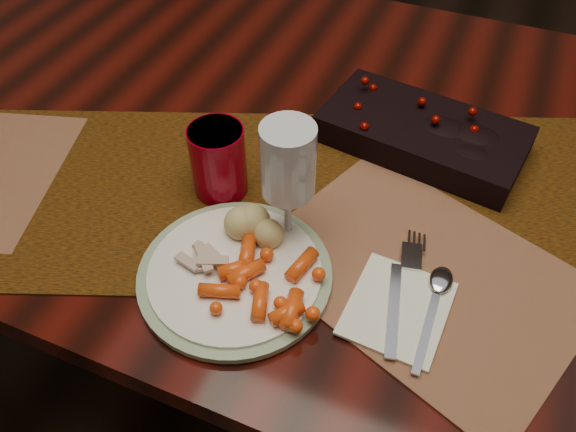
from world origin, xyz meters
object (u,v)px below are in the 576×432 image
at_px(dinner_plate, 235,273).
at_px(turkey_shreds, 205,259).
at_px(red_cup, 218,161).
at_px(mashed_potatoes, 256,218).
at_px(napkin, 398,308).
at_px(dining_table, 339,276).
at_px(centerpiece, 423,130).
at_px(wine_glass, 288,188).
at_px(placemat_main, 422,273).
at_px(baby_carrots, 266,278).

xyz_separation_m(dinner_plate, turkey_shreds, (-0.04, -0.01, 0.02)).
height_order(turkey_shreds, red_cup, red_cup).
distance_m(dinner_plate, mashed_potatoes, 0.08).
relative_size(napkin, red_cup, 1.24).
xyz_separation_m(dining_table, centerpiece, (0.10, 0.03, 0.41)).
bearing_deg(wine_glass, turkey_shreds, -127.69).
xyz_separation_m(centerpiece, placemat_main, (0.07, -0.25, -0.03)).
bearing_deg(red_cup, mashed_potatoes, -36.28).
bearing_deg(wine_glass, red_cup, 159.34).
xyz_separation_m(dinner_plate, wine_glass, (0.04, 0.09, 0.08)).
xyz_separation_m(placemat_main, turkey_shreds, (-0.26, -0.11, 0.03)).
distance_m(red_cup, wine_glass, 0.14).
bearing_deg(mashed_potatoes, napkin, -11.10).
height_order(dining_table, red_cup, red_cup).
distance_m(dining_table, centerpiece, 0.42).
height_order(baby_carrots, turkey_shreds, baby_carrots).
bearing_deg(centerpiece, turkey_shreds, -118.67).
xyz_separation_m(placemat_main, mashed_potatoes, (-0.23, -0.03, 0.04)).
bearing_deg(placemat_main, wine_glass, -156.08).
distance_m(placemat_main, red_cup, 0.32).
relative_size(dining_table, napkin, 13.20).
distance_m(turkey_shreds, red_cup, 0.16).
xyz_separation_m(turkey_shreds, red_cup, (-0.05, 0.15, 0.03)).
bearing_deg(placemat_main, napkin, -81.63).
relative_size(baby_carrots, wine_glass, 0.59).
height_order(centerpiece, wine_glass, wine_glass).
relative_size(turkey_shreds, red_cup, 0.71).
bearing_deg(baby_carrots, placemat_main, 30.63).
bearing_deg(placemat_main, dinner_plate, -134.88).
xyz_separation_m(centerpiece, napkin, (0.05, -0.32, -0.03)).
bearing_deg(dinner_plate, wine_glass, 68.15).
distance_m(placemat_main, napkin, 0.07).
relative_size(mashed_potatoes, wine_glass, 0.44).
relative_size(turkey_shreds, wine_glass, 0.40).
bearing_deg(centerpiece, napkin, -81.19).
bearing_deg(dinner_plate, dining_table, 80.48).
bearing_deg(mashed_potatoes, baby_carrots, -57.64).
relative_size(dining_table, wine_glass, 9.38).
height_order(mashed_potatoes, turkey_shreds, mashed_potatoes).
xyz_separation_m(mashed_potatoes, wine_glass, (0.04, 0.02, 0.05)).
bearing_deg(napkin, dining_table, 120.53).
bearing_deg(wine_glass, napkin, -18.86).
height_order(placemat_main, turkey_shreds, turkey_shreds).
bearing_deg(turkey_shreds, placemat_main, 22.20).
relative_size(centerpiece, baby_carrots, 2.79).
xyz_separation_m(centerpiece, baby_carrots, (-0.11, -0.36, -0.01)).
height_order(placemat_main, baby_carrots, baby_carrots).
height_order(placemat_main, dinner_plate, dinner_plate).
distance_m(placemat_main, dinner_plate, 0.25).
bearing_deg(dining_table, mashed_potatoes, -102.65).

